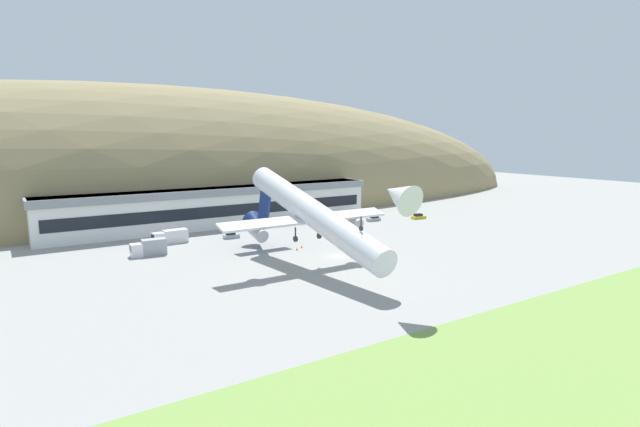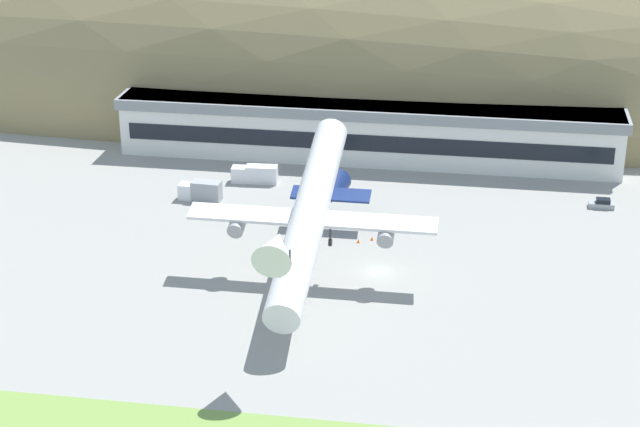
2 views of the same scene
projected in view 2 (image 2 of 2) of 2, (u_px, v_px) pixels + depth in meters
name	position (u px, v px, depth m)	size (l,w,h in m)	color
ground_plane	(378.00, 271.00, 153.93)	(451.17, 451.17, 0.00)	gray
hill_backdrop	(345.00, 88.00, 238.79)	(356.32, 88.03, 82.57)	#8E7F56
terminal_building	(370.00, 121.00, 197.95)	(91.95, 18.70, 10.75)	white
cargo_airplane	(310.00, 214.00, 147.36)	(35.07, 53.34, 17.54)	silver
service_car_1	(602.00, 204.00, 175.40)	(4.13, 1.85, 1.60)	#999EA3
service_car_2	(332.00, 188.00, 181.61)	(3.92, 2.00, 1.65)	#999EA3
fuel_truck	(201.00, 191.00, 178.10)	(7.30, 2.90, 3.35)	silver
box_truck	(255.00, 174.00, 185.53)	(8.15, 2.92, 3.07)	silver
traffic_cone_0	(372.00, 238.00, 163.77)	(0.52, 0.52, 0.58)	orange
traffic_cone_1	(358.00, 241.00, 162.95)	(0.52, 0.52, 0.58)	orange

